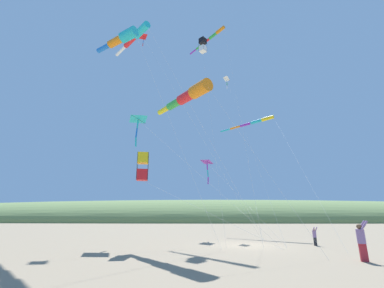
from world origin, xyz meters
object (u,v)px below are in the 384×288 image
Objects in this scene: kite_windsock_red_high_left at (253,123)px; kite_delta_green_low_center at (139,119)px; kite_delta_purple_drifting at (227,80)px; kite_delta_rainbow_low_near at (207,162)px; kite_windsock_blue_topmost at (136,36)px; kite_windsock_black_fish_shape at (122,38)px; kite_delta_small_distant at (145,39)px; person_adult_flyer at (361,239)px; kite_windsock_long_streamer_left at (188,96)px; kite_box_checkered_midright at (203,45)px; kite_box_long_streamer_right at (143,167)px; kite_windsock_magenta_far_left at (211,38)px; person_child_green_jacket at (315,235)px.

kite_delta_green_low_center is at bearing -54.14° from kite_windsock_red_high_left.
kite_delta_purple_drifting is 13.60m from kite_delta_rainbow_low_near.
kite_windsock_blue_topmost is 4.06m from kite_windsock_black_fish_shape.
kite_delta_small_distant reaches higher than kite_windsock_red_high_left.
kite_delta_green_low_center is 0.52× the size of kite_delta_small_distant.
kite_delta_green_low_center is at bearing 171.76° from kite_windsock_black_fish_shape.
kite_windsock_blue_topmost reaches higher than person_adult_flyer.
kite_windsock_long_streamer_left is at bearing -14.24° from kite_delta_rainbow_low_near.
kite_windsock_blue_topmost is at bearing -52.41° from kite_windsock_red_high_left.
kite_delta_small_distant reaches higher than kite_box_checkered_midright.
kite_windsock_long_streamer_left is at bearing 35.23° from kite_delta_small_distant.
kite_delta_purple_drifting is at bearing 150.89° from kite_box_long_streamer_right.
kite_windsock_long_streamer_left is 7.27m from kite_delta_rainbow_low_near.
person_adult_flyer is 0.16× the size of kite_windsock_long_streamer_left.
kite_windsock_magenta_far_left is (-6.53, 6.93, 4.94)m from kite_windsock_blue_topmost.
kite_delta_purple_drifting is 20.13m from kite_box_long_streamer_right.
kite_windsock_red_high_left is at bearing 130.54° from kite_delta_rainbow_low_near.
person_adult_flyer is at bearing 63.20° from kite_windsock_blue_topmost.
person_child_green_jacket is at bearing 66.39° from kite_delta_small_distant.
kite_delta_purple_drifting reaches higher than kite_windsock_black_fish_shape.
kite_delta_purple_drifting reaches higher than kite_windsock_red_high_left.
kite_box_long_streamer_right is at bearing -108.55° from person_adult_flyer.
kite_windsock_long_streamer_left is 6.00m from kite_box_long_streamer_right.
kite_windsock_blue_topmost is at bearing -92.12° from person_child_green_jacket.
kite_delta_purple_drifting is at bearing 138.56° from kite_windsock_blue_topmost.
kite_box_checkered_midright reaches higher than kite_windsock_red_high_left.
kite_delta_rainbow_low_near is 15.83m from kite_delta_small_distant.
kite_box_checkered_midright is at bearing 153.78° from kite_box_long_streamer_right.
kite_delta_purple_drifting is (-16.57, -3.40, 17.48)m from person_adult_flyer.
kite_windsock_magenta_far_left is (3.75, -2.14, 3.30)m from kite_delta_purple_drifting.
kite_windsock_black_fish_shape is (12.07, -11.79, 2.00)m from kite_windsock_red_high_left.
kite_windsock_black_fish_shape is (7.35, -6.27, 7.56)m from kite_delta_rainbow_low_near.
kite_windsock_red_high_left is at bearing -172.28° from person_child_green_jacket.
kite_box_long_streamer_right is at bearing -40.06° from kite_windsock_red_high_left.
kite_windsock_blue_topmost is 8.31m from kite_windsock_long_streamer_left.
kite_windsock_red_high_left is 9.14m from kite_delta_rainbow_low_near.
kite_box_long_streamer_right is (8.15, 2.37, -15.98)m from kite_delta_small_distant.
kite_delta_small_distant is at bearing -177.00° from kite_windsock_black_fish_shape.
kite_windsock_long_streamer_left reaches higher than person_adult_flyer.
kite_delta_rainbow_low_near is at bearing -18.71° from kite_windsock_magenta_far_left.
kite_delta_purple_drifting reaches higher than kite_box_long_streamer_right.
person_adult_flyer is 13.54m from kite_delta_rainbow_low_near.
person_child_green_jacket is 20.70m from kite_windsock_blue_topmost.
kite_box_checkered_midright reaches higher than kite_windsock_black_fish_shape.
kite_delta_small_distant reaches higher than kite_windsock_blue_topmost.
kite_windsock_magenta_far_left is (-5.63, 6.46, 12.27)m from kite_delta_green_low_center.
person_child_green_jacket is at bearing 40.76° from kite_windsock_magenta_far_left.
kite_box_long_streamer_right is (0.86, -2.78, -5.25)m from kite_windsock_long_streamer_left.
kite_box_checkered_midright is at bearing 133.38° from kite_windsock_blue_topmost.
kite_box_long_streamer_right is (2.25, -11.14, 4.22)m from person_child_green_jacket.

